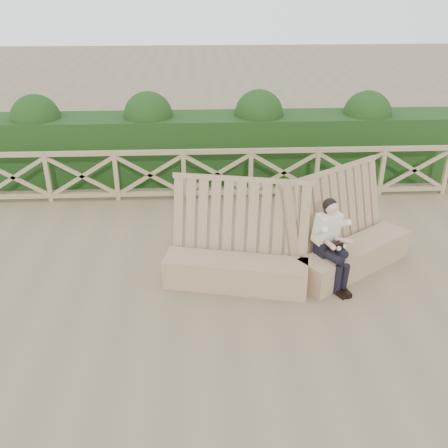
{
  "coord_description": "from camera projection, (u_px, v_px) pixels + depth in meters",
  "views": [
    {
      "loc": [
        -0.35,
        -6.5,
        4.36
      ],
      "look_at": [
        -0.01,
        0.4,
        0.9
      ],
      "focal_mm": 40.0,
      "sensor_mm": 36.0,
      "label": 1
    }
  ],
  "objects": [
    {
      "name": "hedge",
      "position": [
        215.0,
        147.0,
        11.63
      ],
      "size": [
        12.0,
        1.2,
        1.5
      ],
      "primitive_type": "cube",
      "color": "black",
      "rests_on": "ground"
    },
    {
      "name": "woman",
      "position": [
        331.0,
        239.0,
        7.58
      ],
      "size": [
        0.57,
        0.86,
        1.39
      ],
      "rotation": [
        0.0,
        0.0,
        0.46
      ],
      "color": "black",
      "rests_on": "ground"
    },
    {
      "name": "guardrail",
      "position": [
        217.0,
        174.0,
        10.65
      ],
      "size": [
        10.1,
        0.09,
        1.1
      ],
      "color": "olive",
      "rests_on": "ground"
    },
    {
      "name": "bench",
      "position": [
        295.0,
        253.0,
        7.9
      ],
      "size": [
        4.15,
        1.9,
        1.6
      ],
      "rotation": [
        0.0,
        0.0,
        0.18
      ],
      "color": "#8C6B50",
      "rests_on": "ground"
    },
    {
      "name": "ground",
      "position": [
        226.0,
        287.0,
        7.77
      ],
      "size": [
        60.0,
        60.0,
        0.0
      ],
      "primitive_type": "plane",
      "color": "brown",
      "rests_on": "ground"
    }
  ]
}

